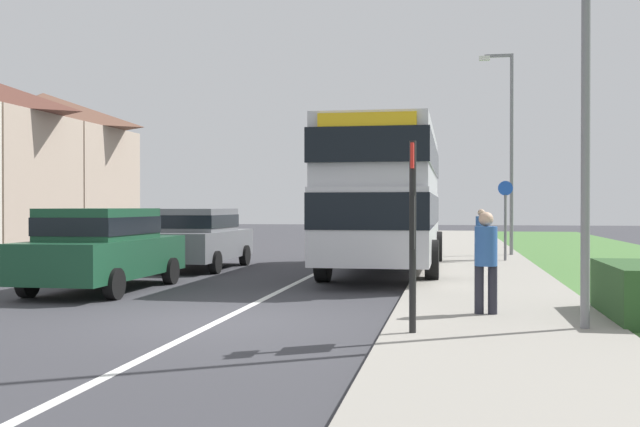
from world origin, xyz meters
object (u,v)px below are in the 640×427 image
Objects in this scene: street_lamp_near at (578,4)px; pedestrian_walking_away at (481,232)px; bus_stop_sign at (413,223)px; parked_car_dark_green at (103,246)px; pedestrian_at_stop at (486,258)px; street_lamp_mid at (508,140)px; double_decker_bus at (387,192)px; cycle_route_sign at (505,217)px; parked_car_grey at (199,236)px.

pedestrian_walking_away is at bearing 93.52° from street_lamp_near.
parked_car_dark_green is at bearing 144.65° from bus_stop_sign.
pedestrian_at_stop is 0.24× the size of street_lamp_mid.
parked_car_dark_green is 10.25m from street_lamp_near.
pedestrian_at_stop is (7.63, -2.83, 0.04)m from parked_car_dark_green.
street_lamp_mid is at bearing 89.25° from street_lamp_near.
street_lamp_near reaches higher than double_decker_bus.
pedestrian_at_stop is 11.58m from pedestrian_walking_away.
bus_stop_sign is at bearing -95.85° from pedestrian_walking_away.
parked_car_dark_green is 0.67× the size of street_lamp_mid.
pedestrian_at_stop is 2.19m from bus_stop_sign.
cycle_route_sign is at bearing -95.75° from street_lamp_mid.
double_decker_bus is 2.09× the size of parked_car_dark_green.
parked_car_grey is at bearing 132.45° from street_lamp_near.
parked_car_dark_green is at bearing -135.01° from cycle_route_sign.
street_lamp_mid is (2.36, 16.16, 2.44)m from bus_stop_sign.
parked_car_dark_green reaches higher than pedestrian_walking_away.
street_lamp_near reaches higher than bus_stop_sign.
bus_stop_sign is at bearing -98.83° from cycle_route_sign.
street_lamp_near is at bearing 19.07° from bus_stop_sign.
pedestrian_walking_away is 0.64× the size of bus_stop_sign.
street_lamp_mid is at bearing 34.24° from parked_car_grey.
parked_car_dark_green is 1.76× the size of bus_stop_sign.
double_decker_bus is at bearing -126.21° from pedestrian_walking_away.
pedestrian_walking_away is (7.83, 3.28, 0.05)m from parked_car_grey.
bus_stop_sign reaches higher than cycle_route_sign.
street_lamp_near is 1.14× the size of street_lamp_mid.
pedestrian_walking_away is 0.24× the size of street_lamp_mid.
street_lamp_near reaches higher than pedestrian_walking_away.
double_decker_bus is at bearing -119.71° from street_lamp_mid.
street_lamp_near is at bearing -69.95° from double_decker_bus.
cycle_route_sign is at bearing 90.34° from street_lamp_near.
pedestrian_at_stop is 0.21× the size of street_lamp_near.
parked_car_grey is at bearing 88.27° from parked_car_dark_green.
parked_car_dark_green is 2.74× the size of pedestrian_at_stop.
bus_stop_sign is at bearing -83.14° from double_decker_bus.
pedestrian_walking_away is 0.21× the size of street_lamp_near.
street_lamp_mid is (0.28, 2.77, 2.56)m from cycle_route_sign.
double_decker_bus is 1.22× the size of street_lamp_near.
cycle_route_sign is at bearing 84.68° from pedestrian_at_stop.
pedestrian_at_stop is 1.00× the size of pedestrian_walking_away.
parked_car_dark_green is at bearing -136.03° from double_decker_bus.
bus_stop_sign is at bearing -160.93° from street_lamp_near.
parked_car_dark_green is 8.14m from bus_stop_sign.
parked_car_grey is 9.14m from cycle_route_sign.
parked_car_grey reaches higher than pedestrian_at_stop.
pedestrian_walking_away is 0.84m from cycle_route_sign.
double_decker_bus is at bearing -133.40° from cycle_route_sign.
cycle_route_sign is at bearing 44.99° from parked_car_dark_green.
pedestrian_at_stop is (2.20, -8.07, -1.16)m from double_decker_bus.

